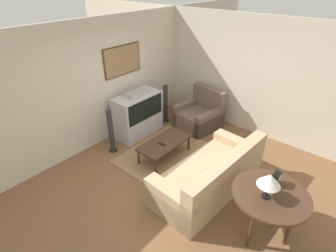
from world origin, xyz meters
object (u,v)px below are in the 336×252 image
at_px(speaker_tower_right, 166,104).
at_px(armchair, 199,116).
at_px(mantel_clock, 276,179).
at_px(coffee_table, 165,143).
at_px(tv, 138,114).
at_px(couch, 211,176).
at_px(table_lamp, 270,180).
at_px(speaker_tower_left, 111,132).
at_px(console_table, 270,197).

bearing_deg(speaker_tower_right, armchair, -67.73).
bearing_deg(mantel_clock, armchair, 54.57).
bearing_deg(coffee_table, speaker_tower_right, 39.99).
distance_m(armchair, speaker_tower_right, 0.91).
distance_m(tv, couch, 2.44).
bearing_deg(mantel_clock, couch, 88.25).
xyz_separation_m(armchair, table_lamp, (-2.11, -2.51, 0.77)).
bearing_deg(speaker_tower_left, armchair, -21.29).
distance_m(console_table, mantel_clock, 0.28).
distance_m(coffee_table, console_table, 2.42).
bearing_deg(armchair, console_table, -29.71).
bearing_deg(console_table, armchair, 51.92).
bearing_deg(mantel_clock, speaker_tower_left, 95.72).
xyz_separation_m(couch, table_lamp, (-0.36, -1.06, 0.77)).
relative_size(console_table, speaker_tower_right, 1.06).
bearing_deg(tv, speaker_tower_right, -6.05).
relative_size(console_table, mantel_clock, 5.33).
xyz_separation_m(tv, speaker_tower_left, (-0.89, -0.09, -0.04)).
bearing_deg(armchair, couch, -41.98).
bearing_deg(console_table, coffee_table, 79.36).
bearing_deg(couch, coffee_table, -95.53).
xyz_separation_m(tv, table_lamp, (-0.88, -3.43, 0.55)).
distance_m(couch, speaker_tower_right, 2.69).
relative_size(couch, armchair, 2.08).
bearing_deg(couch, speaker_tower_right, -118.48).
distance_m(tv, speaker_tower_left, 0.90).
relative_size(mantel_clock, speaker_tower_left, 0.20).
height_order(coffee_table, console_table, console_table).
bearing_deg(console_table, couch, 77.39).
height_order(armchair, table_lamp, table_lamp).
bearing_deg(mantel_clock, console_table, -169.14).
bearing_deg(coffee_table, table_lamp, -103.52).
relative_size(table_lamp, mantel_clock, 1.97).
height_order(tv, console_table, tv).
distance_m(coffee_table, table_lamp, 2.49).
relative_size(tv, console_table, 1.08).
bearing_deg(speaker_tower_left, couch, -80.87).
relative_size(tv, coffee_table, 0.99).
distance_m(tv, console_table, 3.56).
bearing_deg(coffee_table, armchair, 7.16).
distance_m(armchair, console_table, 3.26).
bearing_deg(table_lamp, couch, 71.20).
relative_size(couch, mantel_clock, 11.04).
height_order(armchair, speaker_tower_right, speaker_tower_right).
relative_size(couch, table_lamp, 5.60).
relative_size(couch, speaker_tower_right, 2.19).
bearing_deg(speaker_tower_right, table_lamp, -118.01).
bearing_deg(couch, tv, -99.10).
bearing_deg(speaker_tower_left, mantel_clock, -84.28).
bearing_deg(speaker_tower_left, speaker_tower_right, 0.00).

